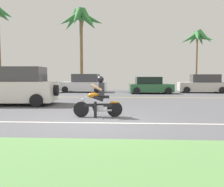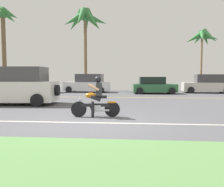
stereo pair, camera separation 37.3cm
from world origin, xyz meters
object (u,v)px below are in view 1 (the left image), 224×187
(parked_car_2, at_px, (150,86))
(palm_tree_0, at_px, (81,22))
(parked_car_3, at_px, (203,84))
(motorcyclist, at_px, (98,100))
(parked_car_0, at_px, (7,85))
(parked_car_1, at_px, (84,84))
(palm_tree_2, at_px, (197,39))
(suv_nearby, at_px, (10,86))

(parked_car_2, distance_m, palm_tree_0, 9.66)
(parked_car_3, bearing_deg, motorcyclist, -121.89)
(parked_car_0, bearing_deg, palm_tree_0, 39.68)
(parked_car_0, xyz_separation_m, parked_car_3, (16.79, 2.20, 0.06))
(parked_car_1, height_order, parked_car_2, parked_car_1)
(palm_tree_2, bearing_deg, parked_car_3, -85.33)
(parked_car_3, height_order, palm_tree_2, palm_tree_2)
(parked_car_2, height_order, palm_tree_0, palm_tree_0)
(parked_car_0, height_order, palm_tree_0, palm_tree_0)
(parked_car_1, bearing_deg, parked_car_0, -160.01)
(parked_car_1, height_order, palm_tree_2, palm_tree_2)
(suv_nearby, height_order, palm_tree_0, palm_tree_0)
(palm_tree_0, bearing_deg, suv_nearby, -97.94)
(palm_tree_0, distance_m, palm_tree_2, 11.39)
(parked_car_2, bearing_deg, motorcyclist, -105.09)
(motorcyclist, distance_m, parked_car_0, 13.78)
(motorcyclist, relative_size, palm_tree_0, 0.22)
(parked_car_1, bearing_deg, palm_tree_2, 8.32)
(parked_car_1, xyz_separation_m, palm_tree_2, (10.55, 1.54, 4.21))
(parked_car_3, distance_m, palm_tree_2, 4.51)
(parked_car_0, distance_m, palm_tree_2, 17.61)
(suv_nearby, bearing_deg, parked_car_2, 45.25)
(parked_car_0, distance_m, parked_car_2, 12.04)
(motorcyclist, height_order, palm_tree_0, palm_tree_0)
(parked_car_0, height_order, parked_car_2, parked_car_0)
(suv_nearby, distance_m, parked_car_3, 15.98)
(motorcyclist, distance_m, parked_car_2, 12.04)
(parked_car_2, xyz_separation_m, palm_tree_2, (4.67, 2.69, 4.31))
(parked_car_3, xyz_separation_m, palm_tree_0, (-11.33, 2.34, 6.14))
(parked_car_3, relative_size, palm_tree_0, 0.51)
(motorcyclist, relative_size, suv_nearby, 0.37)
(parked_car_2, bearing_deg, parked_car_0, -174.89)
(motorcyclist, height_order, suv_nearby, suv_nearby)
(parked_car_1, relative_size, palm_tree_0, 0.50)
(motorcyclist, distance_m, suv_nearby, 6.07)
(parked_car_2, bearing_deg, palm_tree_2, 29.98)
(parked_car_2, bearing_deg, parked_car_3, 13.21)
(parked_car_0, relative_size, parked_car_3, 1.03)
(parked_car_2, height_order, palm_tree_2, palm_tree_2)
(suv_nearby, relative_size, parked_car_1, 1.19)
(suv_nearby, relative_size, parked_car_2, 1.33)
(palm_tree_2, bearing_deg, parked_car_2, -150.02)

